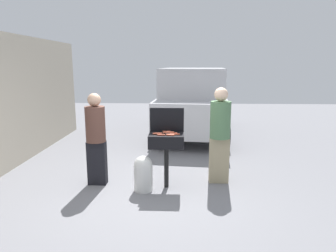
{
  "coord_description": "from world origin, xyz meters",
  "views": [
    {
      "loc": [
        0.51,
        -4.81,
        2.13
      ],
      "look_at": [
        0.29,
        0.77,
        1.0
      ],
      "focal_mm": 32.66,
      "sensor_mm": 36.0,
      "label": 1
    }
  ],
  "objects_px": {
    "hot_dog_8": "(167,132)",
    "person_left": "(96,136)",
    "hot_dog_6": "(157,134)",
    "hot_dog_10": "(161,135)",
    "person_right": "(220,132)",
    "hot_dog_4": "(158,133)",
    "hot_dog_0": "(170,132)",
    "hot_dog_1": "(176,134)",
    "hot_dog_7": "(170,135)",
    "propane_tank": "(143,173)",
    "hot_dog_5": "(173,133)",
    "hot_dog_2": "(171,135)",
    "hot_dog_9": "(174,134)",
    "parked_minivan": "(193,102)",
    "hot_dog_3": "(166,133)",
    "bbq_grill": "(166,142)"
  },
  "relations": [
    {
      "from": "hot_dog_10",
      "to": "hot_dog_9",
      "type": "bearing_deg",
      "value": 24.01
    },
    {
      "from": "hot_dog_0",
      "to": "hot_dog_9",
      "type": "distance_m",
      "value": 0.14
    },
    {
      "from": "hot_dog_2",
      "to": "bbq_grill",
      "type": "bearing_deg",
      "value": 119.69
    },
    {
      "from": "person_right",
      "to": "hot_dog_4",
      "type": "bearing_deg",
      "value": 20.5
    },
    {
      "from": "hot_dog_2",
      "to": "hot_dog_10",
      "type": "distance_m",
      "value": 0.16
    },
    {
      "from": "hot_dog_8",
      "to": "hot_dog_3",
      "type": "bearing_deg",
      "value": -89.17
    },
    {
      "from": "hot_dog_0",
      "to": "hot_dog_1",
      "type": "relative_size",
      "value": 1.0
    },
    {
      "from": "hot_dog_9",
      "to": "person_right",
      "type": "distance_m",
      "value": 0.89
    },
    {
      "from": "hot_dog_6",
      "to": "hot_dog_9",
      "type": "distance_m",
      "value": 0.29
    },
    {
      "from": "hot_dog_5",
      "to": "parked_minivan",
      "type": "distance_m",
      "value": 4.13
    },
    {
      "from": "hot_dog_0",
      "to": "hot_dog_5",
      "type": "height_order",
      "value": "same"
    },
    {
      "from": "hot_dog_1",
      "to": "person_left",
      "type": "xyz_separation_m",
      "value": [
        -1.42,
        0.17,
        -0.08
      ]
    },
    {
      "from": "hot_dog_9",
      "to": "person_right",
      "type": "height_order",
      "value": "person_right"
    },
    {
      "from": "hot_dog_10",
      "to": "propane_tank",
      "type": "height_order",
      "value": "hot_dog_10"
    },
    {
      "from": "hot_dog_3",
      "to": "person_left",
      "type": "height_order",
      "value": "person_left"
    },
    {
      "from": "hot_dog_9",
      "to": "hot_dog_10",
      "type": "relative_size",
      "value": 1.0
    },
    {
      "from": "bbq_grill",
      "to": "hot_dog_2",
      "type": "distance_m",
      "value": 0.22
    },
    {
      "from": "hot_dog_4",
      "to": "hot_dog_9",
      "type": "bearing_deg",
      "value": -5.05
    },
    {
      "from": "hot_dog_7",
      "to": "hot_dog_2",
      "type": "bearing_deg",
      "value": -69.72
    },
    {
      "from": "hot_dog_4",
      "to": "person_right",
      "type": "xyz_separation_m",
      "value": [
        1.09,
        0.3,
        -0.03
      ]
    },
    {
      "from": "person_right",
      "to": "bbq_grill",
      "type": "bearing_deg",
      "value": 21.84
    },
    {
      "from": "hot_dog_7",
      "to": "person_left",
      "type": "relative_size",
      "value": 0.08
    },
    {
      "from": "person_left",
      "to": "parked_minivan",
      "type": "xyz_separation_m",
      "value": [
        1.88,
        4.01,
        0.13
      ]
    },
    {
      "from": "hot_dog_4",
      "to": "person_right",
      "type": "relative_size",
      "value": 0.07
    },
    {
      "from": "person_right",
      "to": "hot_dog_2",
      "type": "bearing_deg",
      "value": 30.68
    },
    {
      "from": "bbq_grill",
      "to": "parked_minivan",
      "type": "distance_m",
      "value": 4.16
    },
    {
      "from": "hot_dog_6",
      "to": "hot_dog_10",
      "type": "bearing_deg",
      "value": -45.21
    },
    {
      "from": "hot_dog_0",
      "to": "propane_tank",
      "type": "bearing_deg",
      "value": -149.85
    },
    {
      "from": "hot_dog_10",
      "to": "hot_dog_8",
      "type": "bearing_deg",
      "value": 73.29
    },
    {
      "from": "hot_dog_6",
      "to": "hot_dog_5",
      "type": "bearing_deg",
      "value": 11.16
    },
    {
      "from": "hot_dog_4",
      "to": "hot_dog_10",
      "type": "height_order",
      "value": "same"
    },
    {
      "from": "person_right",
      "to": "parked_minivan",
      "type": "bearing_deg",
      "value": -79.98
    },
    {
      "from": "hot_dog_4",
      "to": "person_right",
      "type": "bearing_deg",
      "value": 15.3
    },
    {
      "from": "hot_dog_7",
      "to": "parked_minivan",
      "type": "bearing_deg",
      "value": 82.41
    },
    {
      "from": "hot_dog_2",
      "to": "hot_dog_9",
      "type": "height_order",
      "value": "same"
    },
    {
      "from": "hot_dog_7",
      "to": "propane_tank",
      "type": "bearing_deg",
      "value": -171.01
    },
    {
      "from": "person_right",
      "to": "parked_minivan",
      "type": "xyz_separation_m",
      "value": [
        -0.32,
        3.83,
        0.08
      ]
    },
    {
      "from": "hot_dog_8",
      "to": "person_left",
      "type": "distance_m",
      "value": 1.25
    },
    {
      "from": "hot_dog_8",
      "to": "hot_dog_9",
      "type": "distance_m",
      "value": 0.21
    },
    {
      "from": "hot_dog_1",
      "to": "hot_dog_4",
      "type": "height_order",
      "value": "same"
    },
    {
      "from": "hot_dog_5",
      "to": "propane_tank",
      "type": "bearing_deg",
      "value": -159.77
    },
    {
      "from": "bbq_grill",
      "to": "hot_dog_5",
      "type": "bearing_deg",
      "value": 6.71
    },
    {
      "from": "hot_dog_3",
      "to": "hot_dog_5",
      "type": "relative_size",
      "value": 1.0
    },
    {
      "from": "hot_dog_2",
      "to": "person_left",
      "type": "distance_m",
      "value": 1.35
    },
    {
      "from": "hot_dog_9",
      "to": "parked_minivan",
      "type": "bearing_deg",
      "value": 83.1
    },
    {
      "from": "hot_dog_5",
      "to": "person_right",
      "type": "height_order",
      "value": "person_right"
    },
    {
      "from": "hot_dog_0",
      "to": "hot_dog_6",
      "type": "distance_m",
      "value": 0.26
    },
    {
      "from": "hot_dog_0",
      "to": "person_right",
      "type": "bearing_deg",
      "value": 12.44
    },
    {
      "from": "hot_dog_6",
      "to": "hot_dog_7",
      "type": "relative_size",
      "value": 1.0
    },
    {
      "from": "hot_dog_1",
      "to": "hot_dog_8",
      "type": "height_order",
      "value": "same"
    }
  ]
}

